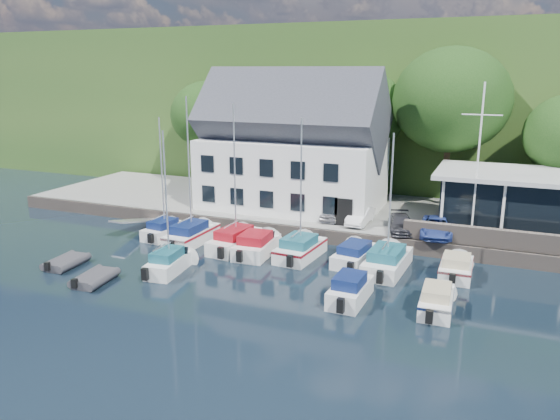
% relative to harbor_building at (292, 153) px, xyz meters
% --- Properties ---
extents(ground, '(180.00, 180.00, 0.00)m').
position_rel_harbor_building_xyz_m(ground, '(7.00, -16.50, -5.35)').
color(ground, black).
rests_on(ground, ground).
extents(quay, '(60.00, 13.00, 1.00)m').
position_rel_harbor_building_xyz_m(quay, '(7.00, 1.00, -4.85)').
color(quay, gray).
rests_on(quay, ground).
extents(quay_face, '(60.00, 0.30, 1.00)m').
position_rel_harbor_building_xyz_m(quay_face, '(7.00, -5.50, -4.85)').
color(quay_face, '#675B52').
rests_on(quay_face, ground).
extents(hillside, '(160.00, 75.00, 16.00)m').
position_rel_harbor_building_xyz_m(hillside, '(7.00, 45.50, 2.65)').
color(hillside, '#294D1D').
rests_on(hillside, ground).
extents(field_patch, '(50.00, 30.00, 0.30)m').
position_rel_harbor_building_xyz_m(field_patch, '(15.00, 53.50, 10.80)').
color(field_patch, olive).
rests_on(field_patch, hillside).
extents(harbor_building, '(14.40, 8.20, 8.70)m').
position_rel_harbor_building_xyz_m(harbor_building, '(0.00, 0.00, 0.00)').
color(harbor_building, white).
rests_on(harbor_building, quay).
extents(club_pavilion, '(13.20, 7.20, 4.10)m').
position_rel_harbor_building_xyz_m(club_pavilion, '(18.00, -0.50, -2.30)').
color(club_pavilion, black).
rests_on(club_pavilion, quay).
extents(seawall, '(18.00, 0.50, 1.20)m').
position_rel_harbor_building_xyz_m(seawall, '(19.00, -5.10, -3.75)').
color(seawall, '#675B52').
rests_on(seawall, quay).
extents(gangway, '(1.20, 6.00, 1.40)m').
position_rel_harbor_building_xyz_m(gangway, '(-9.50, -7.50, -5.35)').
color(gangway, silver).
rests_on(gangway, ground).
extents(car_silver, '(1.64, 3.59, 1.20)m').
position_rel_harbor_building_xyz_m(car_silver, '(4.25, -2.59, -3.75)').
color(car_silver, '#AEAEB3').
rests_on(car_silver, quay).
extents(car_white, '(1.44, 3.65, 1.18)m').
position_rel_harbor_building_xyz_m(car_white, '(6.51, -3.05, -3.76)').
color(car_white, white).
rests_on(car_white, quay).
extents(car_dgrey, '(2.53, 4.15, 1.12)m').
position_rel_harbor_building_xyz_m(car_dgrey, '(9.57, -3.82, -3.79)').
color(car_dgrey, '#323237').
rests_on(car_dgrey, quay).
extents(car_blue, '(1.90, 4.04, 1.34)m').
position_rel_harbor_building_xyz_m(car_blue, '(12.01, -3.95, -3.68)').
color(car_blue, '#304694').
rests_on(car_blue, quay).
extents(flagpole, '(2.44, 0.20, 10.15)m').
position_rel_harbor_building_xyz_m(flagpole, '(14.20, -3.65, 0.73)').
color(flagpole, white).
rests_on(flagpole, quay).
extents(tree_0, '(7.21, 7.21, 9.86)m').
position_rel_harbor_building_xyz_m(tree_0, '(-11.19, 6.17, 0.58)').
color(tree_0, '#143510').
rests_on(tree_0, quay).
extents(tree_1, '(6.55, 6.55, 8.96)m').
position_rel_harbor_building_xyz_m(tree_1, '(-3.75, 5.25, 0.13)').
color(tree_1, '#143510').
rests_on(tree_1, quay).
extents(tree_2, '(8.00, 8.00, 10.94)m').
position_rel_harbor_building_xyz_m(tree_2, '(3.78, 6.26, 1.12)').
color(tree_2, '#143510').
rests_on(tree_2, quay).
extents(tree_3, '(9.31, 9.31, 12.72)m').
position_rel_harbor_building_xyz_m(tree_3, '(11.42, 5.51, 2.01)').
color(tree_3, '#143510').
rests_on(tree_3, quay).
extents(boat_r1_0, '(2.27, 5.44, 8.37)m').
position_rel_harbor_building_xyz_m(boat_r1_0, '(-6.62, -8.52, -1.17)').
color(boat_r1_0, white).
rests_on(boat_r1_0, ground).
extents(boat_r1_1, '(2.23, 6.96, 9.39)m').
position_rel_harbor_building_xyz_m(boat_r1_1, '(-4.07, -8.99, -0.65)').
color(boat_r1_1, white).
rests_on(boat_r1_1, ground).
extents(boat_r1_2, '(2.71, 7.24, 9.48)m').
position_rel_harbor_building_xyz_m(boat_r1_2, '(-0.61, -8.93, -0.61)').
color(boat_r1_2, white).
rests_on(boat_r1_2, ground).
extents(boat_r1_3, '(2.59, 6.09, 1.52)m').
position_rel_harbor_building_xyz_m(boat_r1_3, '(1.17, -9.42, -4.59)').
color(boat_r1_3, white).
rests_on(boat_r1_3, ground).
extents(boat_r1_4, '(2.74, 6.35, 9.23)m').
position_rel_harbor_building_xyz_m(boat_r1_4, '(4.08, -8.97, -0.74)').
color(boat_r1_4, white).
rests_on(boat_r1_4, ground).
extents(boat_r1_5, '(2.69, 6.21, 1.36)m').
position_rel_harbor_building_xyz_m(boat_r1_5, '(7.62, -8.52, -4.67)').
color(boat_r1_5, white).
rests_on(boat_r1_5, ground).
extents(boat_r1_6, '(2.64, 7.16, 9.42)m').
position_rel_harbor_building_xyz_m(boat_r1_6, '(9.78, -9.17, -0.64)').
color(boat_r1_6, white).
rests_on(boat_r1_6, ground).
extents(boat_r1_7, '(2.03, 5.09, 1.35)m').
position_rel_harbor_building_xyz_m(boat_r1_7, '(13.74, -8.53, -4.68)').
color(boat_r1_7, white).
rests_on(boat_r1_7, ground).
extents(boat_r2_1, '(2.34, 5.76, 8.87)m').
position_rel_harbor_building_xyz_m(boat_r2_1, '(-2.36, -14.34, -0.92)').
color(boat_r2_1, white).
rests_on(boat_r2_1, ground).
extents(boat_r2_3, '(1.93, 5.27, 1.54)m').
position_rel_harbor_building_xyz_m(boat_r2_3, '(8.90, -14.38, -4.58)').
color(boat_r2_3, white).
rests_on(boat_r2_3, ground).
extents(boat_r2_4, '(1.95, 5.39, 1.36)m').
position_rel_harbor_building_xyz_m(boat_r2_4, '(13.26, -13.80, -4.67)').
color(boat_r2_4, white).
rests_on(boat_r2_4, ground).
extents(dinghy_0, '(2.04, 3.15, 0.70)m').
position_rel_harbor_building_xyz_m(dinghy_0, '(-8.85, -16.02, -5.00)').
color(dinghy_0, '#353439').
rests_on(dinghy_0, ground).
extents(dinghy_1, '(2.16, 3.23, 0.71)m').
position_rel_harbor_building_xyz_m(dinghy_1, '(-5.34, -17.50, -5.00)').
color(dinghy_1, '#353439').
rests_on(dinghy_1, ground).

